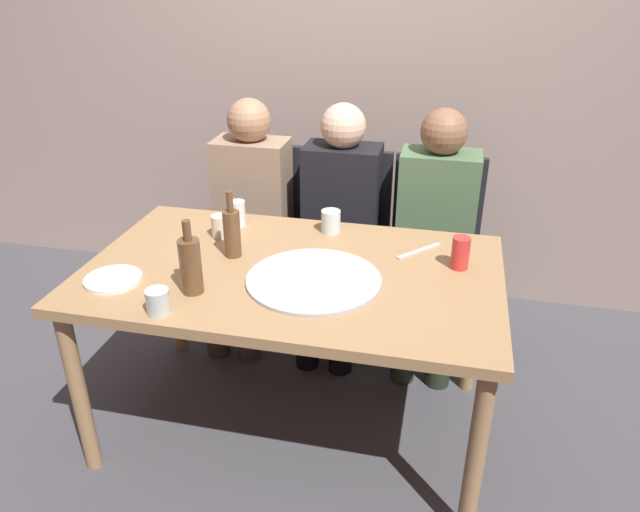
# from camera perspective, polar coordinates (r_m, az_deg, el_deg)

# --- Properties ---
(ground_plane) EXTENTS (8.00, 8.00, 0.00)m
(ground_plane) POSITION_cam_1_polar(r_m,az_deg,el_deg) (2.62, -2.34, -15.54)
(ground_plane) COLOR #424247
(back_wall) EXTENTS (6.00, 0.10, 2.60)m
(back_wall) POSITION_cam_1_polar(r_m,az_deg,el_deg) (3.26, 3.50, 18.55)
(back_wall) COLOR gray
(back_wall) RESTS_ON ground_plane
(dining_table) EXTENTS (1.52, 0.91, 0.74)m
(dining_table) POSITION_cam_1_polar(r_m,az_deg,el_deg) (2.23, -2.65, -2.92)
(dining_table) COLOR #99754C
(dining_table) RESTS_ON ground_plane
(pizza_tray) EXTENTS (0.48, 0.48, 0.01)m
(pizza_tray) POSITION_cam_1_polar(r_m,az_deg,el_deg) (2.11, -0.60, -2.27)
(pizza_tray) COLOR #ADADB2
(pizza_tray) RESTS_ON dining_table
(wine_bottle) EXTENTS (0.07, 0.07, 0.26)m
(wine_bottle) POSITION_cam_1_polar(r_m,az_deg,el_deg) (2.04, -12.24, -0.82)
(wine_bottle) COLOR brown
(wine_bottle) RESTS_ON dining_table
(beer_bottle) EXTENTS (0.06, 0.06, 0.26)m
(beer_bottle) POSITION_cam_1_polar(r_m,az_deg,el_deg) (2.27, -8.40, 2.28)
(beer_bottle) COLOR brown
(beer_bottle) RESTS_ON dining_table
(tumbler_near) EXTENTS (0.07, 0.07, 0.11)m
(tumbler_near) POSITION_cam_1_polar(r_m,az_deg,el_deg) (2.55, -7.85, 4.05)
(tumbler_near) COLOR silver
(tumbler_near) RESTS_ON dining_table
(tumbler_far) EXTENTS (0.07, 0.07, 0.09)m
(tumbler_far) POSITION_cam_1_polar(r_m,az_deg,el_deg) (2.46, -9.51, 2.83)
(tumbler_far) COLOR beige
(tumbler_far) RESTS_ON dining_table
(wine_glass) EXTENTS (0.08, 0.08, 0.08)m
(wine_glass) POSITION_cam_1_polar(r_m,az_deg,el_deg) (1.98, -15.20, -4.20)
(wine_glass) COLOR #B7C6BC
(wine_glass) RESTS_ON dining_table
(short_glass) EXTENTS (0.08, 0.08, 0.09)m
(short_glass) POSITION_cam_1_polar(r_m,az_deg,el_deg) (2.47, 1.04, 3.32)
(short_glass) COLOR silver
(short_glass) RESTS_ON dining_table
(soda_can) EXTENTS (0.07, 0.07, 0.12)m
(soda_can) POSITION_cam_1_polar(r_m,az_deg,el_deg) (2.23, 13.25, 0.30)
(soda_can) COLOR red
(soda_can) RESTS_ON dining_table
(plate_stack) EXTENTS (0.20, 0.20, 0.02)m
(plate_stack) POSITION_cam_1_polar(r_m,az_deg,el_deg) (2.23, -19.14, -2.12)
(plate_stack) COLOR white
(plate_stack) RESTS_ON dining_table
(table_knife) EXTENTS (0.16, 0.18, 0.01)m
(table_knife) POSITION_cam_1_polar(r_m,az_deg,el_deg) (2.35, 9.42, 0.49)
(table_knife) COLOR #B7B7BC
(table_knife) RESTS_ON dining_table
(chair_left) EXTENTS (0.44, 0.44, 0.90)m
(chair_left) POSITION_cam_1_polar(r_m,az_deg,el_deg) (3.14, -5.90, 3.19)
(chair_left) COLOR black
(chair_left) RESTS_ON ground_plane
(chair_middle) EXTENTS (0.44, 0.44, 0.90)m
(chair_middle) POSITION_cam_1_polar(r_m,az_deg,el_deg) (3.04, 2.26, 2.45)
(chair_middle) COLOR black
(chair_middle) RESTS_ON ground_plane
(chair_right) EXTENTS (0.44, 0.44, 0.90)m
(chair_right) POSITION_cam_1_polar(r_m,az_deg,el_deg) (3.00, 10.83, 1.61)
(chair_right) COLOR black
(chair_right) RESTS_ON ground_plane
(guest_in_sweater) EXTENTS (0.36, 0.56, 1.17)m
(guest_in_sweater) POSITION_cam_1_polar(r_m,az_deg,el_deg) (2.96, -6.93, 4.31)
(guest_in_sweater) COLOR #937A60
(guest_in_sweater) RESTS_ON ground_plane
(guest_in_beanie) EXTENTS (0.36, 0.56, 1.17)m
(guest_in_beanie) POSITION_cam_1_polar(r_m,az_deg,el_deg) (2.85, 1.73, 3.57)
(guest_in_beanie) COLOR black
(guest_in_beanie) RESTS_ON ground_plane
(guest_by_wall) EXTENTS (0.36, 0.56, 1.17)m
(guest_by_wall) POSITION_cam_1_polar(r_m,az_deg,el_deg) (2.80, 10.88, 2.69)
(guest_by_wall) COLOR #4C6B47
(guest_by_wall) RESTS_ON ground_plane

